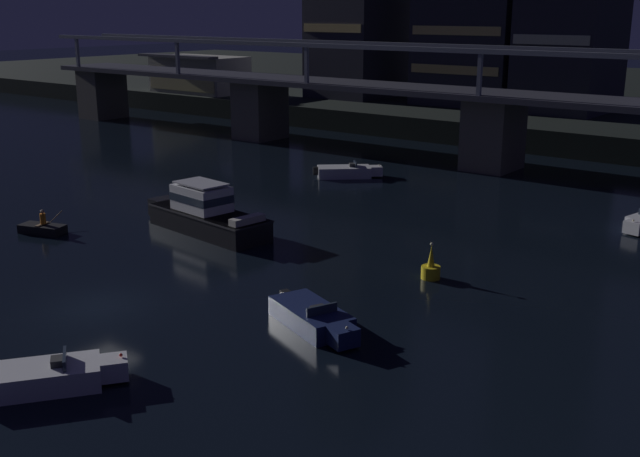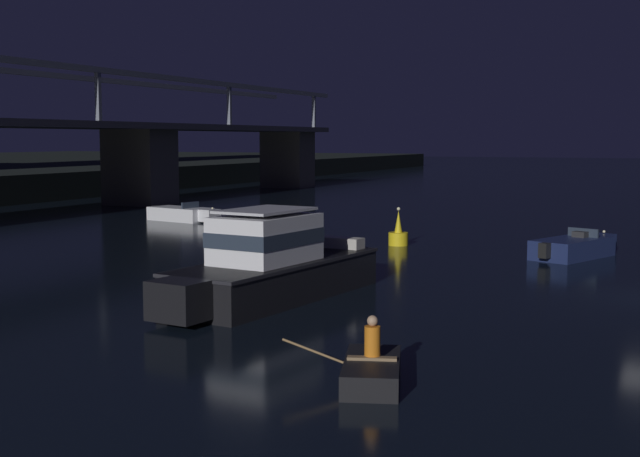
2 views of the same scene
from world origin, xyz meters
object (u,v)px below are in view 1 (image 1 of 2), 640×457
object	(u,v)px
cabin_cruiser_near_left	(205,213)
channel_buoy	(431,269)
waterfront_pavilion	(199,74)
speedboat_near_center	(46,377)
tower_west_tall	(487,9)
river_bridge	(494,116)
dinghy_with_paddler	(43,228)
speedboat_mid_right	(314,318)
speedboat_near_right	(347,172)

from	to	relation	value
cabin_cruiser_near_left	channel_buoy	xyz separation A→B (m)	(14.15, 0.84, -0.57)
waterfront_pavilion	speedboat_near_center	bearing A→B (deg)	-47.52
tower_west_tall	channel_buoy	size ratio (longest dim) A/B	11.50
river_bridge	waterfront_pavilion	bearing A→B (deg)	165.30
cabin_cruiser_near_left	speedboat_near_center	world-z (taller)	cabin_cruiser_near_left
channel_buoy	dinghy_with_paddler	xyz separation A→B (m)	(-21.14, -6.75, -0.20)
dinghy_with_paddler	waterfront_pavilion	bearing A→B (deg)	127.24
channel_buoy	river_bridge	bearing A→B (deg)	110.00
speedboat_near_center	speedboat_mid_right	size ratio (longest dim) A/B	0.93
river_bridge	dinghy_with_paddler	bearing A→B (deg)	-110.24
tower_west_tall	dinghy_with_paddler	distance (m)	57.53
cabin_cruiser_near_left	speedboat_near_right	distance (m)	17.05
waterfront_pavilion	speedboat_near_right	distance (m)	43.90
speedboat_near_center	dinghy_with_paddler	size ratio (longest dim) A/B	1.68
speedboat_near_center	speedboat_near_right	size ratio (longest dim) A/B	1.05
cabin_cruiser_near_left	speedboat_mid_right	distance (m)	15.20
tower_west_tall	dinghy_with_paddler	world-z (taller)	tower_west_tall
cabin_cruiser_near_left	channel_buoy	bearing A→B (deg)	3.38
cabin_cruiser_near_left	river_bridge	bearing A→B (deg)	79.48
tower_west_tall	waterfront_pavilion	distance (m)	35.53
speedboat_mid_right	cabin_cruiser_near_left	bearing A→B (deg)	152.19
waterfront_pavilion	dinghy_with_paddler	bearing A→B (deg)	-52.76
waterfront_pavilion	dinghy_with_paddler	distance (m)	55.56
speedboat_near_center	tower_west_tall	bearing A→B (deg)	104.77
tower_west_tall	cabin_cruiser_near_left	distance (m)	52.20
speedboat_near_right	dinghy_with_paddler	distance (m)	23.26
tower_west_tall	speedboat_mid_right	size ratio (longest dim) A/B	3.99
river_bridge	waterfront_pavilion	distance (m)	46.94
dinghy_with_paddler	river_bridge	bearing A→B (deg)	69.76
river_bridge	speedboat_near_center	bearing A→B (deg)	-83.72
tower_west_tall	waterfront_pavilion	xyz separation A→B (m)	(-32.48, -12.16, -7.73)
tower_west_tall	speedboat_mid_right	world-z (taller)	tower_west_tall
speedboat_near_right	channel_buoy	world-z (taller)	channel_buoy
tower_west_tall	speedboat_near_center	size ratio (longest dim) A/B	4.29
river_bridge	waterfront_pavilion	size ratio (longest dim) A/B	8.39
river_bridge	channel_buoy	bearing A→B (deg)	-70.00
speedboat_mid_right	dinghy_with_paddler	size ratio (longest dim) A/B	1.81
speedboat_near_center	channel_buoy	distance (m)	17.95
channel_buoy	dinghy_with_paddler	size ratio (longest dim) A/B	0.63
river_bridge	tower_west_tall	bearing A→B (deg)	118.22
tower_west_tall	speedboat_mid_right	distance (m)	62.45
channel_buoy	dinghy_with_paddler	distance (m)	22.19
speedboat_near_right	channel_buoy	xyz separation A→B (m)	(16.50, -16.04, 0.06)
tower_west_tall	speedboat_near_center	xyz separation A→B (m)	(17.64, -66.90, -11.76)
cabin_cruiser_near_left	dinghy_with_paddler	distance (m)	9.19
cabin_cruiser_near_left	speedboat_near_center	bearing A→B (deg)	-59.86
speedboat_near_center	dinghy_with_paddler	world-z (taller)	dinghy_with_paddler
cabin_cruiser_near_left	speedboat_mid_right	world-z (taller)	cabin_cruiser_near_left
channel_buoy	cabin_cruiser_near_left	bearing A→B (deg)	-176.62
channel_buoy	dinghy_with_paddler	bearing A→B (deg)	-162.30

